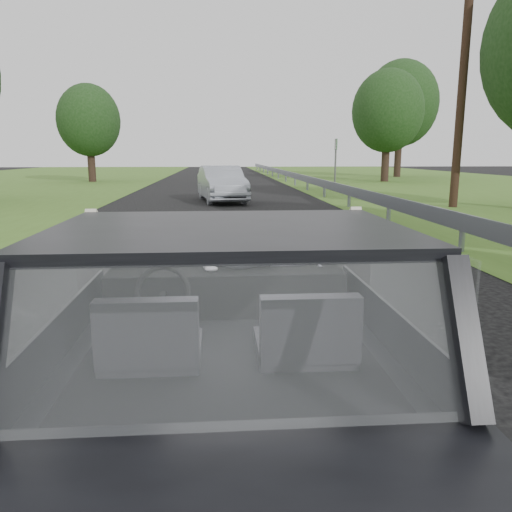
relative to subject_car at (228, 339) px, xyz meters
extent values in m
plane|color=#252525|center=(0.00, 0.00, -0.72)|extent=(140.00, 140.00, 0.00)
cube|color=black|center=(0.00, 0.00, 0.00)|extent=(1.80, 4.00, 1.45)
cube|color=black|center=(0.00, 0.62, 0.12)|extent=(1.58, 0.45, 0.30)
cube|color=black|center=(-0.40, -0.29, 0.16)|extent=(0.50, 0.72, 0.42)
cube|color=black|center=(0.40, -0.29, 0.16)|extent=(0.50, 0.72, 0.42)
torus|color=black|center=(-0.40, 0.33, 0.20)|extent=(0.36, 0.36, 0.04)
ellipsoid|color=gray|center=(0.12, 0.62, 0.36)|extent=(0.61, 0.29, 0.26)
cube|color=gray|center=(4.30, 10.00, -0.15)|extent=(0.05, 90.00, 0.32)
imported|color=#A2A7B4|center=(0.11, 16.37, -0.05)|extent=(2.20, 4.28, 1.34)
cube|color=#1E6626|center=(7.12, 27.61, 0.61)|extent=(0.23, 1.08, 2.68)
cylinder|color=black|center=(7.95, 13.70, 3.53)|extent=(0.36, 0.36, 8.52)
camera|label=1|loc=(-0.05, -2.72, 1.05)|focal=35.00mm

